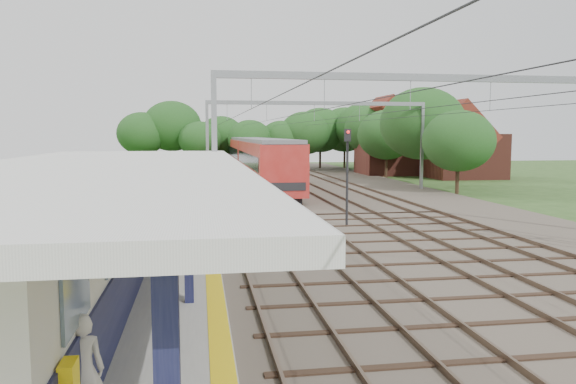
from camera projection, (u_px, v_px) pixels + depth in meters
ballast_bed at (340, 198)px, 39.02m from camera, size 18.00×90.00×0.10m
platform at (151, 247)px, 21.51m from camera, size 5.00×52.00×0.35m
yellow_stripe at (210, 241)px, 21.84m from camera, size 0.45×52.00×0.01m
station_building at (70, 231)px, 14.22m from camera, size 3.41×18.00×3.40m
canopy at (107, 170)px, 13.25m from camera, size 6.40×20.00×3.44m
rail_tracks at (304, 197)px, 38.62m from camera, size 11.80×88.00×0.15m
catenary_system at (350, 117)px, 33.73m from camera, size 17.22×88.00×7.00m
tree_band at (281, 130)px, 65.14m from camera, size 31.72×30.88×8.82m
house_near at (464, 149)px, 57.07m from camera, size 7.00×6.12×7.89m
house_far at (396, 145)px, 62.17m from camera, size 8.00×6.12×8.66m
person at (82, 372)px, 7.81m from camera, size 0.68×0.52×1.68m
bicycle at (151, 257)px, 16.56m from camera, size 1.77×1.01×1.02m
train at (254, 158)px, 52.70m from camera, size 3.07×38.21×4.02m
signal_post at (347, 164)px, 26.67m from camera, size 0.36×0.31×4.73m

